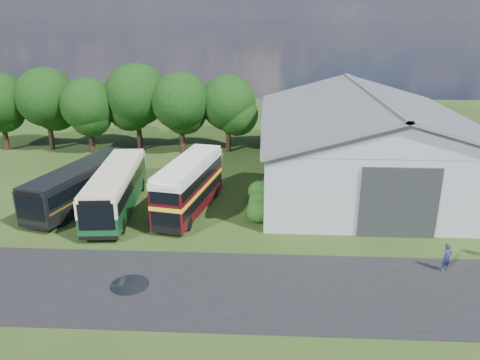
# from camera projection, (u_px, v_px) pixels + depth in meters

# --- Properties ---
(ground) EXTENTS (120.00, 120.00, 0.00)m
(ground) POSITION_uv_depth(u_px,v_px,m) (167.00, 260.00, 29.08)
(ground) COLOR #1F3511
(ground) RESTS_ON ground
(asphalt_road) EXTENTS (60.00, 8.00, 0.02)m
(asphalt_road) POSITION_uv_depth(u_px,v_px,m) (209.00, 287.00, 26.11)
(asphalt_road) COLOR black
(asphalt_road) RESTS_ON ground
(puddle) EXTENTS (2.20, 2.20, 0.01)m
(puddle) POSITION_uv_depth(u_px,v_px,m) (130.00, 285.00, 26.33)
(puddle) COLOR black
(puddle) RESTS_ON ground
(storage_shed) EXTENTS (18.80, 24.80, 8.15)m
(storage_shed) POSITION_uv_depth(u_px,v_px,m) (365.00, 135.00, 42.00)
(storage_shed) COLOR gray
(storage_shed) RESTS_ON ground
(tree_left_a) EXTENTS (6.46, 6.46, 9.12)m
(tree_left_a) POSITION_uv_depth(u_px,v_px,m) (46.00, 97.00, 51.07)
(tree_left_a) COLOR black
(tree_left_a) RESTS_ON ground
(tree_left_b) EXTENTS (5.78, 5.78, 8.16)m
(tree_left_b) POSITION_uv_depth(u_px,v_px,m) (88.00, 105.00, 50.09)
(tree_left_b) COLOR black
(tree_left_b) RESTS_ON ground
(tree_mid) EXTENTS (6.80, 6.80, 9.60)m
(tree_mid) POSITION_uv_depth(u_px,v_px,m) (136.00, 95.00, 50.76)
(tree_mid) COLOR black
(tree_mid) RESTS_ON ground
(tree_right_a) EXTENTS (6.26, 6.26, 8.83)m
(tree_right_a) POSITION_uv_depth(u_px,v_px,m) (181.00, 101.00, 49.74)
(tree_right_a) COLOR black
(tree_right_a) RESTS_ON ground
(tree_right_b) EXTENTS (5.98, 5.98, 8.45)m
(tree_right_b) POSITION_uv_depth(u_px,v_px,m) (228.00, 103.00, 50.33)
(tree_right_b) COLOR black
(tree_right_b) RESTS_ON ground
(shrub_front) EXTENTS (1.70, 1.70, 1.70)m
(shrub_front) POSITION_uv_depth(u_px,v_px,m) (258.00, 221.00, 34.45)
(shrub_front) COLOR #194714
(shrub_front) RESTS_ON ground
(shrub_mid) EXTENTS (1.60, 1.60, 1.60)m
(shrub_mid) POSITION_uv_depth(u_px,v_px,m) (259.00, 211.00, 36.34)
(shrub_mid) COLOR #194714
(shrub_mid) RESTS_ON ground
(shrub_back) EXTENTS (1.80, 1.80, 1.80)m
(shrub_back) POSITION_uv_depth(u_px,v_px,m) (259.00, 201.00, 38.22)
(shrub_back) COLOR #194714
(shrub_back) RESTS_ON ground
(bus_green_single) EXTENTS (3.77, 12.07, 3.28)m
(bus_green_single) POSITION_uv_depth(u_px,v_px,m) (116.00, 189.00, 35.96)
(bus_green_single) COLOR black
(bus_green_single) RESTS_ON ground
(bus_maroon_double) EXTENTS (4.22, 9.82, 4.10)m
(bus_maroon_double) POSITION_uv_depth(u_px,v_px,m) (189.00, 186.00, 35.60)
(bus_maroon_double) COLOR black
(bus_maroon_double) RESTS_ON ground
(bus_dark_single) EXTENTS (5.63, 11.86, 3.19)m
(bus_dark_single) POSITION_uv_depth(u_px,v_px,m) (82.00, 184.00, 37.13)
(bus_dark_single) COLOR black
(bus_dark_single) RESTS_ON ground
(visitor_a) EXTENTS (0.77, 0.68, 1.77)m
(visitor_a) POSITION_uv_depth(u_px,v_px,m) (447.00, 258.00, 27.50)
(visitor_a) COLOR #1C263D
(visitor_a) RESTS_ON ground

